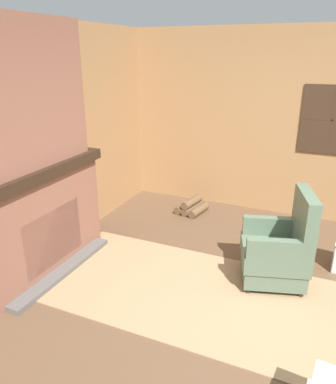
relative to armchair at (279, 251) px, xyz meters
The scene contains 11 objects.
ground_plane 0.86m from the armchair, 83.48° to the right, with size 14.00×14.00×0.00m, color brown.
wood_panel_wall_left 2.86m from the armchair, 163.40° to the right, with size 0.06×5.90×2.62m.
wood_panel_wall_back 2.13m from the armchair, 87.19° to the left, with size 5.90×0.09×2.62m.
fireplace_hearth 2.51m from the armchair, 162.01° to the right, with size 0.55×1.77×1.19m.
chimney_breast 2.94m from the armchair, 162.10° to the right, with size 0.30×1.47×1.40m.
area_rug 0.76m from the armchair, 127.28° to the right, with size 3.81×1.53×0.01m.
armchair is the anchor object (origin of this frame).
firewood_stack 2.00m from the armchair, 136.89° to the left, with size 0.44×0.49×0.22m.
oil_lamp_vase 2.79m from the armchair, 157.10° to the right, with size 0.13×0.13×0.30m.
storage_case 2.62m from the armchair, behind, with size 0.15×0.28×0.13m.
decorative_plate_on_mantel 2.72m from the armchair, 163.54° to the right, with size 0.06×0.22×0.22m.
Camera 1 is at (0.23, -2.76, 2.27)m, focal length 35.00 mm.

